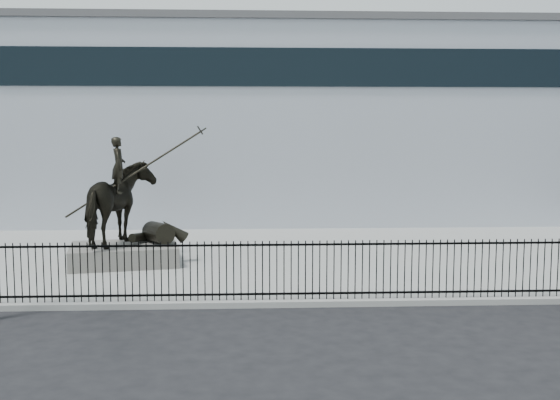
{
  "coord_description": "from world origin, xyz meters",
  "views": [
    {
      "loc": [
        -0.87,
        -14.84,
        4.43
      ],
      "look_at": [
        0.1,
        6.0,
        2.16
      ],
      "focal_mm": 42.0,
      "sensor_mm": 36.0,
      "label": 1
    }
  ],
  "objects": [
    {
      "name": "picket_fence",
      "position": [
        0.0,
        1.25,
        0.9
      ],
      "size": [
        22.1,
        0.1,
        1.5
      ],
      "color": "black",
      "rests_on": "plaza"
    },
    {
      "name": "equestrian_statue",
      "position": [
        -4.8,
        5.85,
        2.07
      ],
      "size": [
        4.17,
        2.99,
        3.59
      ],
      "rotation": [
        0.0,
        0.0,
        0.19
      ],
      "color": "black",
      "rests_on": "statue_plinth"
    },
    {
      "name": "statue_plinth",
      "position": [
        -4.87,
        5.84,
        0.46
      ],
      "size": [
        3.67,
        2.85,
        0.62
      ],
      "primitive_type": "cube",
      "rotation": [
        0.0,
        0.0,
        0.19
      ],
      "color": "#5C5854",
      "rests_on": "plaza"
    },
    {
      "name": "ground",
      "position": [
        0.0,
        0.0,
        0.0
      ],
      "size": [
        120.0,
        120.0,
        0.0
      ],
      "primitive_type": "plane",
      "color": "black",
      "rests_on": "ground"
    },
    {
      "name": "building",
      "position": [
        0.0,
        20.0,
        4.5
      ],
      "size": [
        44.0,
        14.0,
        9.0
      ],
      "primitive_type": "cube",
      "color": "#B1B7C1",
      "rests_on": "ground"
    },
    {
      "name": "plaza",
      "position": [
        0.0,
        7.0,
        0.07
      ],
      "size": [
        30.0,
        12.0,
        0.15
      ],
      "primitive_type": "cube",
      "color": "#989895",
      "rests_on": "ground"
    }
  ]
}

